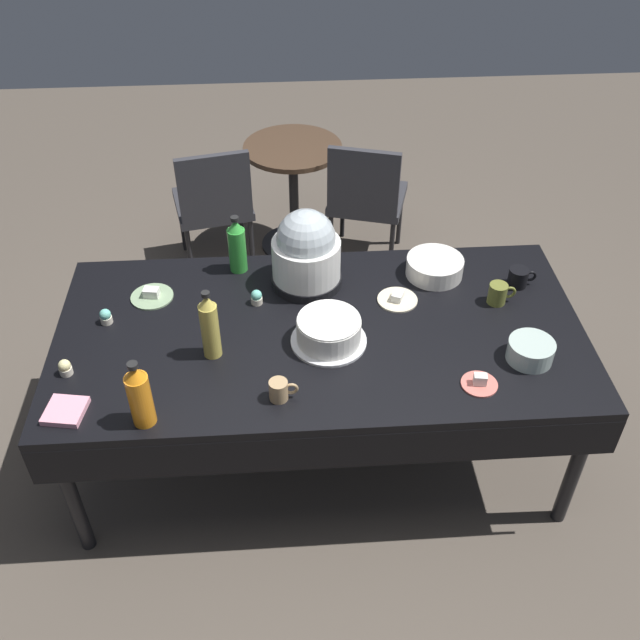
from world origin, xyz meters
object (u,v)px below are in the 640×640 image
(soda_bottle_ginger_ale, at_px, (210,326))
(maroon_chair_right, at_px, (366,195))
(cupcake_lemon, at_px, (106,317))
(cupcake_cocoa, at_px, (257,297))
(dessert_plate_cream, at_px, (397,299))
(coffee_mug_tan, at_px, (280,390))
(coffee_mug_black, at_px, (519,277))
(round_cafe_table, at_px, (293,178))
(potluck_table, at_px, (320,340))
(coffee_mug_olive, at_px, (498,294))
(slow_cooker, at_px, (306,252))
(maroon_chair_left, at_px, (214,201))
(dessert_plate_sage, at_px, (152,295))
(soda_bottle_lime_soda, at_px, (237,246))
(frosted_layer_cake, at_px, (329,331))
(dessert_plate_coral, at_px, (480,383))
(cupcake_mint, at_px, (65,368))
(ceramic_snack_bowl, at_px, (435,267))
(soda_bottle_orange_juice, at_px, (140,395))
(glass_salad_bowl, at_px, (531,351))

(soda_bottle_ginger_ale, xyz_separation_m, maroon_chair_right, (0.82, 1.62, -0.40))
(cupcake_lemon, xyz_separation_m, cupcake_cocoa, (0.63, 0.09, 0.00))
(dessert_plate_cream, xyz_separation_m, coffee_mug_tan, (-0.53, -0.55, 0.03))
(coffee_mug_black, relative_size, round_cafe_table, 0.18)
(cupcake_cocoa, bearing_deg, potluck_table, -36.06)
(maroon_chair_right, bearing_deg, soda_bottle_ginger_ale, -116.69)
(coffee_mug_olive, relative_size, maroon_chair_right, 0.14)
(slow_cooker, relative_size, cupcake_cocoa, 5.43)
(potluck_table, height_order, maroon_chair_left, maroon_chair_left)
(potluck_table, relative_size, dessert_plate_cream, 12.51)
(dessert_plate_sage, xyz_separation_m, soda_bottle_lime_soda, (0.38, 0.19, 0.12))
(cupcake_lemon, bearing_deg, frosted_layer_cake, -11.32)
(cupcake_cocoa, distance_m, maroon_chair_left, 1.37)
(potluck_table, relative_size, maroon_chair_left, 2.59)
(maroon_chair_left, bearing_deg, potluck_table, -70.41)
(maroon_chair_left, height_order, maroon_chair_right, same)
(dessert_plate_coral, relative_size, cupcake_mint, 2.09)
(slow_cooker, xyz_separation_m, cupcake_mint, (-0.96, -0.52, -0.14))
(ceramic_snack_bowl, height_order, dessert_plate_coral, ceramic_snack_bowl)
(slow_cooker, relative_size, dessert_plate_coral, 2.60)
(potluck_table, xyz_separation_m, dessert_plate_sage, (-0.72, 0.26, 0.07))
(maroon_chair_right, bearing_deg, ceramic_snack_bowl, -81.84)
(soda_bottle_ginger_ale, distance_m, coffee_mug_black, 1.39)
(soda_bottle_orange_juice, relative_size, maroon_chair_left, 0.34)
(dessert_plate_coral, bearing_deg, ceramic_snack_bowl, 93.27)
(potluck_table, distance_m, dessert_plate_sage, 0.77)
(slow_cooker, bearing_deg, round_cafe_table, 90.47)
(slow_cooker, relative_size, cupcake_mint, 5.43)
(soda_bottle_ginger_ale, relative_size, coffee_mug_black, 2.45)
(dessert_plate_cream, xyz_separation_m, soda_bottle_ginger_ale, (-0.79, -0.29, 0.14))
(maroon_chair_left, bearing_deg, dessert_plate_cream, -56.45)
(maroon_chair_left, bearing_deg, coffee_mug_olive, -46.27)
(cupcake_mint, bearing_deg, coffee_mug_black, 12.96)
(frosted_layer_cake, bearing_deg, soda_bottle_ginger_ale, -175.24)
(cupcake_mint, relative_size, cupcake_cocoa, 1.00)
(glass_salad_bowl, bearing_deg, coffee_mug_tan, -171.53)
(potluck_table, relative_size, cupcake_mint, 32.59)
(coffee_mug_olive, bearing_deg, dessert_plate_coral, -111.59)
(coffee_mug_black, bearing_deg, slow_cooker, 175.08)
(slow_cooker, relative_size, maroon_chair_right, 0.43)
(ceramic_snack_bowl, relative_size, coffee_mug_olive, 2.13)
(ceramic_snack_bowl, height_order, dessert_plate_sage, ceramic_snack_bowl)
(soda_bottle_orange_juice, distance_m, round_cafe_table, 2.31)
(glass_salad_bowl, bearing_deg, soda_bottle_orange_juice, -171.25)
(cupcake_lemon, bearing_deg, glass_salad_bowl, -11.19)
(dessert_plate_coral, bearing_deg, frosted_layer_cake, 152.96)
(dessert_plate_cream, bearing_deg, soda_bottle_lime_soda, 158.08)
(potluck_table, bearing_deg, soda_bottle_ginger_ale, -164.66)
(cupcake_mint, xyz_separation_m, cupcake_cocoa, (0.74, 0.39, 0.00))
(cupcake_mint, bearing_deg, maroon_chair_left, 74.67)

